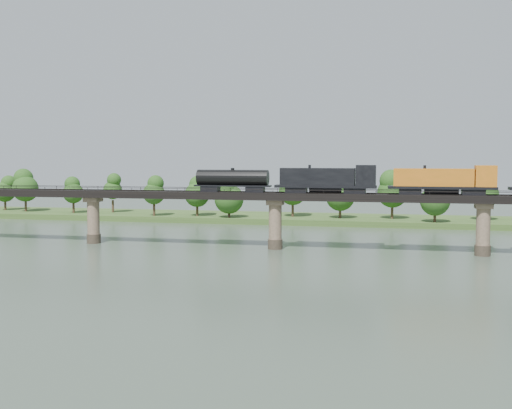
# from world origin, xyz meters

# --- Properties ---
(ground) EXTENTS (400.00, 400.00, 0.00)m
(ground) POSITION_xyz_m (0.00, 0.00, 0.00)
(ground) COLOR #364538
(ground) RESTS_ON ground
(far_bank) EXTENTS (300.00, 24.00, 1.60)m
(far_bank) POSITION_xyz_m (0.00, 85.00, 0.80)
(far_bank) COLOR #335020
(far_bank) RESTS_ON ground
(bridge) EXTENTS (236.00, 30.00, 11.50)m
(bridge) POSITION_xyz_m (0.00, 30.00, 5.46)
(bridge) COLOR #473A2D
(bridge) RESTS_ON ground
(bridge_superstructure) EXTENTS (220.00, 4.90, 0.75)m
(bridge_superstructure) POSITION_xyz_m (0.00, 30.00, 11.79)
(bridge_superstructure) COLOR black
(bridge_superstructure) RESTS_ON bridge
(far_treeline) EXTENTS (289.06, 17.54, 13.60)m
(far_treeline) POSITION_xyz_m (-8.21, 80.52, 8.83)
(far_treeline) COLOR #382619
(far_treeline) RESTS_ON far_bank
(freight_train) EXTENTS (81.26, 3.17, 5.59)m
(freight_train) POSITION_xyz_m (25.06, 30.00, 14.17)
(freight_train) COLOR black
(freight_train) RESTS_ON bridge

